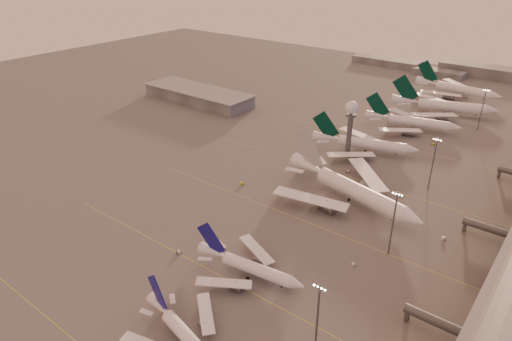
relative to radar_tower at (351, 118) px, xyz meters
The scene contains 23 objects.
ground 121.92m from the radar_tower, 92.39° to the right, with size 700.00×700.00×0.00m, color #565353.
taxiway_markings 71.83m from the radar_tower, 68.66° to the right, with size 180.00×185.25×0.02m.
hangar 127.68m from the radar_tower, behind, with size 82.00×27.00×8.50m.
radar_tower is the anchor object (origin of this frame).
mast_a 131.38m from the radar_tower, 66.17° to the right, with size 3.60×0.56×25.00m.
mast_b 82.32m from the radar_tower, 52.43° to the right, with size 3.60×0.56×25.00m.
mast_c 46.66m from the radar_tower, 12.53° to the right, with size 3.60×0.56×25.00m.
mast_d 91.11m from the radar_tower, 61.74° to the left, with size 3.60×0.56×25.00m.
distant_horizon 205.86m from the radar_tower, 90.67° to the left, with size 165.00×37.50×9.00m.
narrowbody_near 139.93m from the radar_tower, 80.86° to the right, with size 35.72×28.21×14.13m.
narrowbody_mid 107.49m from the radar_tower, 79.79° to the right, with size 39.93×31.70×15.63m.
widebody_white 48.78m from the radar_tower, 60.69° to the right, with size 68.93×54.57×24.71m.
greentail_a 20.69m from the radar_tower, 67.37° to the left, with size 53.48×42.53×20.06m.
greentail_b 61.18m from the radar_tower, 78.24° to the left, with size 54.28×43.34×20.04m.
greentail_c 98.63m from the radar_tower, 79.34° to the left, with size 62.99×50.09×23.65m.
greentail_d 142.95m from the radar_tower, 84.75° to the left, with size 61.17×49.23×22.22m.
gsv_tug_mid 112.15m from the radar_tower, 94.41° to the right, with size 4.22×3.67×1.03m.
gsv_truck_b 91.99m from the radar_tower, 60.90° to the right, with size 5.54×3.52×2.11m.
gsv_truck_c 63.92m from the radar_tower, 112.11° to the right, with size 6.56×4.90×2.52m.
gsv_catering_b 79.18m from the radar_tower, 35.28° to the right, with size 6.14×4.46×4.61m.
gsv_tug_far 27.55m from the radar_tower, 61.48° to the right, with size 3.95×3.80×0.98m.
gsv_truck_d 35.45m from the radar_tower, behind, with size 3.25×5.76×2.20m.
gsv_tug_hangar 55.45m from the radar_tower, 54.54° to the left, with size 3.16×2.10×0.85m.
Camera 1 is at (97.98, -76.74, 97.76)m, focal length 32.00 mm.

